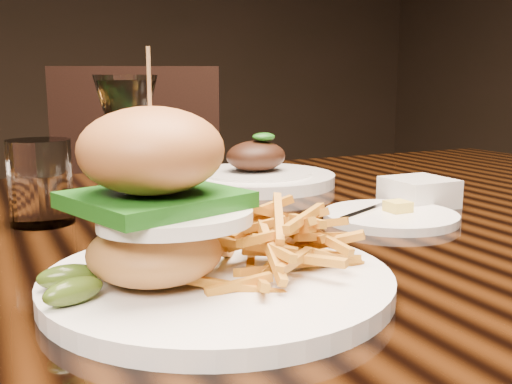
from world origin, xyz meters
name	(u,v)px	position (x,y,z in m)	size (l,w,h in m)	color
dining_table	(251,279)	(0.00, 0.00, 0.67)	(1.60, 0.90, 0.75)	black
burger_plate	(205,235)	(-0.14, -0.21, 0.80)	(0.28, 0.28, 0.19)	white
side_saucer	(390,216)	(0.15, -0.08, 0.76)	(0.16, 0.16, 0.02)	white
ramekin	(419,192)	(0.23, -0.03, 0.77)	(0.08, 0.08, 0.04)	white
wine_glass	(127,122)	(-0.16, -0.05, 0.87)	(0.06, 0.06, 0.17)	white
water_tumbler	(41,182)	(-0.23, 0.08, 0.80)	(0.07, 0.07, 0.10)	white
far_dish	(256,175)	(0.11, 0.21, 0.77)	(0.25, 0.25, 0.08)	white
chair_far	(132,225)	(0.06, 0.88, 0.54)	(0.61, 0.61, 0.95)	black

